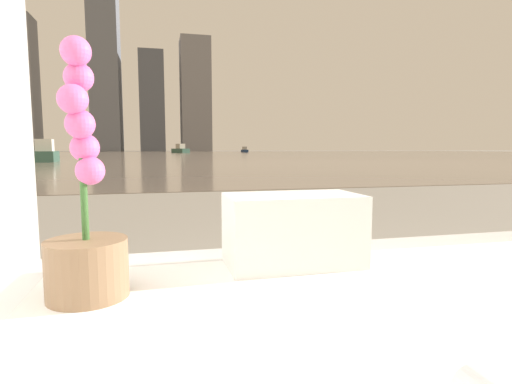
% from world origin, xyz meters
% --- Properties ---
extents(potted_orchid, '(0.14, 0.14, 0.45)m').
position_xyz_m(potted_orchid, '(-0.71, 0.75, 0.62)').
color(potted_orchid, '#8C6B4C').
rests_on(potted_orchid, bathtub).
extents(towel_stack, '(0.30, 0.17, 0.16)m').
position_xyz_m(towel_stack, '(-0.29, 0.86, 0.57)').
color(towel_stack, white).
rests_on(towel_stack, bathtub).
extents(harbor_water, '(180.00, 110.00, 0.01)m').
position_xyz_m(harbor_water, '(0.00, 62.00, 0.01)').
color(harbor_water, gray).
rests_on(harbor_water, ground_plane).
extents(harbor_boat_0, '(3.11, 4.52, 1.61)m').
position_xyz_m(harbor_boat_0, '(3.33, 72.85, 0.58)').
color(harbor_boat_0, '#335647').
rests_on(harbor_boat_0, harbor_water).
extents(harbor_boat_2, '(1.20, 3.12, 1.15)m').
position_xyz_m(harbor_boat_2, '(16.63, 80.09, 0.42)').
color(harbor_boat_2, navy).
rests_on(harbor_boat_2, harbor_water).
extents(harbor_boat_3, '(1.60, 3.55, 1.28)m').
position_xyz_m(harbor_boat_3, '(-6.87, 25.17, 0.46)').
color(harbor_boat_3, '#335647').
rests_on(harbor_boat_3, harbor_water).
extents(skyline_tower_0, '(11.92, 8.26, 34.74)m').
position_xyz_m(skyline_tower_0, '(-37.20, 118.00, 17.37)').
color(skyline_tower_0, slate).
rests_on(skyline_tower_0, ground_plane).
extents(skyline_tower_2, '(6.65, 11.10, 27.21)m').
position_xyz_m(skyline_tower_2, '(-1.80, 118.00, 13.61)').
color(skyline_tower_2, '#4C515B').
rests_on(skyline_tower_2, ground_plane).
extents(skyline_tower_3, '(8.29, 10.08, 31.68)m').
position_xyz_m(skyline_tower_3, '(10.29, 118.00, 15.84)').
color(skyline_tower_3, slate).
rests_on(skyline_tower_3, ground_plane).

